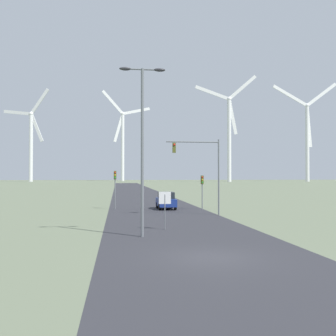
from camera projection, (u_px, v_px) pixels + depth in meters
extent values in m
plane|color=#667056|center=(211.00, 257.00, 17.31)|extent=(600.00, 600.00, 0.00)
cube|color=#2D2D33|center=(142.00, 197.00, 64.90)|extent=(10.00, 240.00, 0.01)
cylinder|color=slate|center=(142.00, 152.00, 23.08)|extent=(0.18, 0.18, 9.92)
cylinder|color=slate|center=(142.00, 69.00, 23.17)|extent=(2.03, 0.10, 0.10)
ellipsoid|color=#333338|center=(125.00, 69.00, 23.04)|extent=(0.70, 0.32, 0.20)
ellipsoid|color=#333338|center=(160.00, 70.00, 23.30)|extent=(0.70, 0.32, 0.20)
cylinder|color=slate|center=(165.00, 212.00, 25.99)|extent=(0.07, 0.07, 2.34)
cube|color=white|center=(165.00, 198.00, 26.00)|extent=(0.81, 0.01, 0.81)
cube|color=red|center=(165.00, 198.00, 26.01)|extent=(0.76, 0.02, 0.76)
cylinder|color=slate|center=(115.00, 190.00, 41.76)|extent=(0.11, 0.11, 4.08)
cube|color=#4C511E|center=(115.00, 175.00, 41.79)|extent=(0.28, 0.24, 0.90)
sphere|color=red|center=(115.00, 173.00, 41.66)|extent=(0.16, 0.16, 0.16)
sphere|color=gold|center=(115.00, 175.00, 41.66)|extent=(0.16, 0.16, 0.16)
sphere|color=green|center=(115.00, 178.00, 41.65)|extent=(0.16, 0.16, 0.16)
cylinder|color=slate|center=(202.00, 192.00, 41.67)|extent=(0.11, 0.11, 3.59)
cube|color=#4C511E|center=(202.00, 180.00, 41.69)|extent=(0.28, 0.24, 0.90)
sphere|color=red|center=(202.00, 177.00, 41.56)|extent=(0.16, 0.16, 0.16)
sphere|color=gold|center=(202.00, 180.00, 41.56)|extent=(0.16, 0.16, 0.16)
sphere|color=green|center=(202.00, 182.00, 41.55)|extent=(0.16, 0.16, 0.16)
cylinder|color=slate|center=(219.00, 177.00, 35.69)|extent=(0.14, 0.14, 6.88)
cylinder|color=slate|center=(193.00, 142.00, 35.45)|extent=(4.83, 0.12, 0.12)
cube|color=#4C511E|center=(174.00, 148.00, 35.22)|extent=(0.28, 0.24, 0.90)
sphere|color=red|center=(174.00, 145.00, 35.09)|extent=(0.18, 0.18, 0.18)
cube|color=navy|center=(166.00, 202.00, 42.04)|extent=(1.83, 4.11, 0.80)
cube|color=#1E2328|center=(166.00, 195.00, 41.90)|extent=(1.58, 2.11, 0.70)
cylinder|color=black|center=(157.00, 205.00, 43.19)|extent=(0.22, 0.66, 0.66)
cylinder|color=black|center=(172.00, 205.00, 43.40)|extent=(0.22, 0.66, 0.66)
cylinder|color=black|center=(160.00, 207.00, 40.67)|extent=(0.22, 0.66, 0.66)
cylinder|color=black|center=(175.00, 207.00, 40.88)|extent=(0.22, 0.66, 0.66)
cylinder|color=white|center=(31.00, 148.00, 226.10)|extent=(2.20, 2.20, 39.11)
sphere|color=white|center=(31.00, 114.00, 226.47)|extent=(2.60, 2.60, 2.60)
cube|color=white|center=(40.00, 101.00, 225.64)|extent=(11.04, 3.95, 14.53)
cube|color=white|center=(17.00, 113.00, 228.10)|extent=(16.20, 5.60, 3.70)
cube|color=white|center=(37.00, 128.00, 225.67)|extent=(8.07, 3.01, 16.09)
cylinder|color=white|center=(123.00, 147.00, 257.79)|extent=(2.20, 2.20, 44.21)
sphere|color=white|center=(123.00, 114.00, 258.21)|extent=(2.60, 2.60, 2.60)
cube|color=white|center=(119.00, 128.00, 256.91)|extent=(6.80, 2.44, 18.56)
cube|color=white|center=(137.00, 111.00, 262.18)|extent=(18.06, 5.75, 6.26)
cube|color=white|center=(112.00, 102.00, 255.54)|extent=(13.89, 4.53, 14.80)
cylinder|color=white|center=(229.00, 140.00, 220.49)|extent=(2.20, 2.20, 46.65)
sphere|color=white|center=(229.00, 99.00, 220.93)|extent=(2.60, 2.60, 2.60)
cube|color=white|center=(243.00, 87.00, 221.77)|extent=(15.98, 1.11, 14.19)
cube|color=white|center=(212.00, 93.00, 220.11)|extent=(19.10, 1.23, 8.10)
cube|color=white|center=(233.00, 117.00, 220.91)|extent=(5.50, 0.71, 19.57)
cylinder|color=white|center=(307.00, 143.00, 230.24)|extent=(2.20, 2.20, 44.68)
sphere|color=white|center=(307.00, 106.00, 230.66)|extent=(2.60, 2.60, 2.60)
cube|color=white|center=(322.00, 94.00, 233.59)|extent=(20.38, 3.50, 15.21)
cube|color=white|center=(290.00, 96.00, 227.66)|extent=(22.23, 3.77, 11.64)
cube|color=white|center=(309.00, 127.00, 230.73)|extent=(3.98, 1.07, 23.91)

